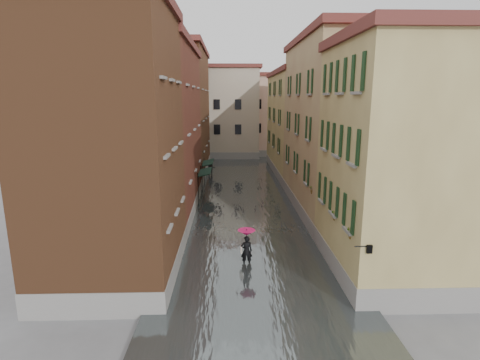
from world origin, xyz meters
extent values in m
plane|color=#5F5F61|center=(0.00, 0.00, 0.00)|extent=(120.00, 120.00, 0.00)
cube|color=#495051|center=(0.00, 13.00, 0.10)|extent=(10.00, 60.00, 0.20)
cube|color=brown|center=(-7.00, -2.00, 6.50)|extent=(6.00, 8.00, 13.00)
cube|color=brown|center=(-7.00, 9.00, 6.25)|extent=(6.00, 14.00, 12.50)
cube|color=brown|center=(-7.00, 24.00, 7.00)|extent=(6.00, 16.00, 14.00)
cube|color=#95834D|center=(7.00, -2.00, 5.75)|extent=(6.00, 8.00, 11.50)
cube|color=tan|center=(7.00, 9.00, 6.50)|extent=(6.00, 14.00, 13.00)
cube|color=#95834D|center=(7.00, 24.00, 5.75)|extent=(6.00, 16.00, 11.50)
cube|color=#B1A08D|center=(-3.00, 38.00, 6.50)|extent=(12.00, 9.00, 13.00)
cube|color=#C9A28D|center=(6.00, 40.00, 6.00)|extent=(10.00, 9.00, 12.00)
cube|color=black|center=(-3.45, 12.45, 2.55)|extent=(1.09, 3.24, 0.31)
cylinder|color=black|center=(-3.95, 10.83, 1.40)|extent=(0.06, 0.06, 2.80)
cylinder|color=black|center=(-3.95, 14.07, 1.40)|extent=(0.06, 0.06, 2.80)
cube|color=black|center=(-3.45, 17.25, 2.55)|extent=(1.09, 3.19, 0.31)
cylinder|color=black|center=(-3.95, 15.66, 1.40)|extent=(0.06, 0.06, 2.80)
cylinder|color=black|center=(-3.95, 18.85, 1.40)|extent=(0.06, 0.06, 2.80)
cylinder|color=black|center=(4.05, -6.00, 3.10)|extent=(0.60, 0.05, 0.05)
cube|color=black|center=(4.35, -6.00, 3.00)|extent=(0.22, 0.22, 0.35)
cube|color=beige|center=(4.35, -6.00, 3.00)|extent=(0.14, 0.14, 0.24)
cube|color=brown|center=(4.12, -4.66, 3.15)|extent=(0.22, 0.85, 0.18)
imported|color=#265926|center=(4.12, -4.66, 3.57)|extent=(0.59, 0.51, 0.66)
cube|color=brown|center=(4.12, -2.12, 3.15)|extent=(0.22, 0.85, 0.18)
imported|color=#265926|center=(4.12, -2.12, 3.57)|extent=(0.59, 0.51, 0.66)
cube|color=brown|center=(4.12, 3.18, 3.15)|extent=(0.22, 0.85, 0.18)
imported|color=#265926|center=(4.12, 3.18, 3.57)|extent=(0.59, 0.51, 0.66)
imported|color=black|center=(-0.40, -1.15, 0.87)|extent=(0.66, 0.45, 1.73)
cube|color=#BCAC9C|center=(-0.68, -1.10, 0.95)|extent=(0.08, 0.30, 0.38)
cylinder|color=black|center=(-0.40, -1.15, 1.35)|extent=(0.02, 0.02, 1.00)
cone|color=#CA0D53|center=(-0.40, -1.15, 1.92)|extent=(0.97, 0.97, 0.28)
imported|color=black|center=(-3.40, 22.55, 0.95)|extent=(1.02, 0.84, 1.90)
camera|label=1|loc=(-1.31, -20.05, 9.02)|focal=28.00mm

